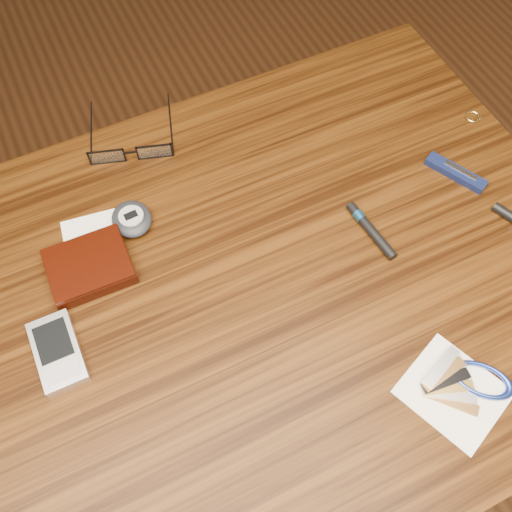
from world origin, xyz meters
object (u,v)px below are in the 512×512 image
(desk, at_px, (235,327))
(pda_phone, at_px, (57,352))
(notepad_keys, at_px, (466,385))
(pocket_knife, at_px, (456,173))
(wallet_and_card, at_px, (89,266))
(eyeglasses, at_px, (131,151))
(pedometer, at_px, (132,219))

(desk, height_order, pda_phone, pda_phone)
(notepad_keys, bearing_deg, pocket_knife, 56.76)
(desk, height_order, pocket_knife, pocket_knife)
(wallet_and_card, xyz_separation_m, eyeglasses, (0.11, 0.16, 0.00))
(wallet_and_card, bearing_deg, pocket_knife, -8.54)
(pedometer, relative_size, notepad_keys, 0.44)
(desk, xyz_separation_m, pda_phone, (-0.22, 0.02, 0.11))
(eyeglasses, xyz_separation_m, pocket_knife, (0.42, -0.24, -0.01))
(eyeglasses, bearing_deg, notepad_keys, -64.48)
(eyeglasses, bearing_deg, pocket_knife, -29.90)
(pedometer, bearing_deg, wallet_and_card, -148.72)
(pda_phone, distance_m, pocket_knife, 0.60)
(pda_phone, bearing_deg, pocket_knife, 1.55)
(pedometer, distance_m, pocket_knife, 0.47)
(eyeglasses, distance_m, pocket_knife, 0.48)
(desk, distance_m, pedometer, 0.21)
(eyeglasses, bearing_deg, pedometer, -109.12)
(pda_phone, xyz_separation_m, pocket_knife, (0.60, 0.02, -0.00))
(desk, relative_size, notepad_keys, 6.77)
(desk, height_order, notepad_keys, notepad_keys)
(desk, bearing_deg, pocket_knife, 5.86)
(eyeglasses, distance_m, pedometer, 0.12)
(pda_phone, xyz_separation_m, pedometer, (0.15, 0.14, 0.00))
(wallet_and_card, bearing_deg, pda_phone, -126.84)
(wallet_and_card, relative_size, pda_phone, 1.39)
(wallet_and_card, distance_m, pedometer, 0.09)
(notepad_keys, bearing_deg, pedometer, 125.65)
(wallet_and_card, bearing_deg, eyeglasses, 54.32)
(desk, relative_size, pda_phone, 10.19)
(pocket_knife, bearing_deg, eyeglasses, 150.10)
(pedometer, bearing_deg, pda_phone, -136.07)
(wallet_and_card, xyz_separation_m, pocket_knife, (0.53, -0.08, -0.01))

